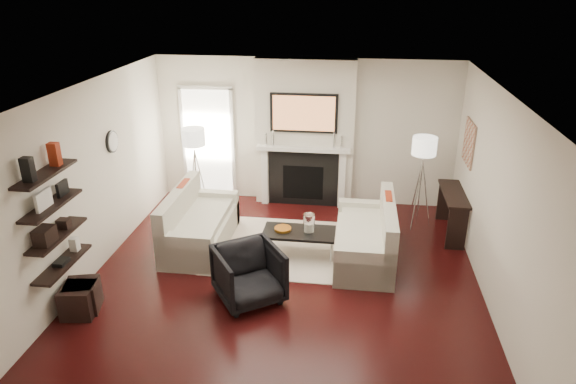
# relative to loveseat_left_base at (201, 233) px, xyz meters

# --- Properties ---
(room_envelope) EXTENTS (6.00, 6.00, 6.00)m
(room_envelope) POSITION_rel_loveseat_left_base_xyz_m (1.45, -0.95, 1.14)
(room_envelope) COLOR black
(room_envelope) RESTS_ON ground
(chimney_breast) EXTENTS (1.80, 0.25, 2.70)m
(chimney_breast) POSITION_rel_loveseat_left_base_xyz_m (1.45, 1.92, 1.14)
(chimney_breast) COLOR silver
(chimney_breast) RESTS_ON floor
(fireplace_surround) EXTENTS (1.30, 0.02, 1.04)m
(fireplace_surround) POSITION_rel_loveseat_left_base_xyz_m (1.45, 1.79, 0.31)
(fireplace_surround) COLOR black
(fireplace_surround) RESTS_ON floor
(firebox) EXTENTS (0.75, 0.02, 0.65)m
(firebox) POSITION_rel_loveseat_left_base_xyz_m (1.45, 1.78, 0.24)
(firebox) COLOR black
(firebox) RESTS_ON floor
(mantel_pilaster_l) EXTENTS (0.12, 0.08, 1.10)m
(mantel_pilaster_l) POSITION_rel_loveseat_left_base_xyz_m (0.73, 1.76, 0.34)
(mantel_pilaster_l) COLOR white
(mantel_pilaster_l) RESTS_ON floor
(mantel_pilaster_r) EXTENTS (0.12, 0.08, 1.10)m
(mantel_pilaster_r) POSITION_rel_loveseat_left_base_xyz_m (2.17, 1.76, 0.34)
(mantel_pilaster_r) COLOR white
(mantel_pilaster_r) RESTS_ON floor
(mantel_shelf) EXTENTS (1.70, 0.18, 0.07)m
(mantel_shelf) POSITION_rel_loveseat_left_base_xyz_m (1.45, 1.74, 0.91)
(mantel_shelf) COLOR white
(mantel_shelf) RESTS_ON chimney_breast
(tv_body) EXTENTS (1.20, 0.06, 0.70)m
(tv_body) POSITION_rel_loveseat_left_base_xyz_m (1.45, 1.76, 1.57)
(tv_body) COLOR black
(tv_body) RESTS_ON chimney_breast
(tv_screen) EXTENTS (1.10, 0.00, 0.62)m
(tv_screen) POSITION_rel_loveseat_left_base_xyz_m (1.45, 1.73, 1.57)
(tv_screen) COLOR #BF723F
(tv_screen) RESTS_ON tv_body
(candlestick_l_tall) EXTENTS (0.04, 0.04, 0.30)m
(candlestick_l_tall) POSITION_rel_loveseat_left_base_xyz_m (0.90, 1.75, 1.09)
(candlestick_l_tall) COLOR silver
(candlestick_l_tall) RESTS_ON mantel_shelf
(candlestick_l_short) EXTENTS (0.04, 0.04, 0.24)m
(candlestick_l_short) POSITION_rel_loveseat_left_base_xyz_m (0.77, 1.75, 1.06)
(candlestick_l_short) COLOR silver
(candlestick_l_short) RESTS_ON mantel_shelf
(candlestick_r_tall) EXTENTS (0.04, 0.04, 0.30)m
(candlestick_r_tall) POSITION_rel_loveseat_left_base_xyz_m (2.00, 1.75, 1.09)
(candlestick_r_tall) COLOR silver
(candlestick_r_tall) RESTS_ON mantel_shelf
(candlestick_r_short) EXTENTS (0.04, 0.04, 0.24)m
(candlestick_r_short) POSITION_rel_loveseat_left_base_xyz_m (2.13, 1.75, 1.06)
(candlestick_r_short) COLOR silver
(candlestick_r_short) RESTS_ON mantel_shelf
(hallway_panel) EXTENTS (0.90, 0.02, 2.10)m
(hallway_panel) POSITION_rel_loveseat_left_base_xyz_m (-0.40, 2.03, 0.84)
(hallway_panel) COLOR white
(hallway_panel) RESTS_ON floor
(door_trim_l) EXTENTS (0.06, 0.06, 2.16)m
(door_trim_l) POSITION_rel_loveseat_left_base_xyz_m (-0.88, 2.01, 0.84)
(door_trim_l) COLOR white
(door_trim_l) RESTS_ON floor
(door_trim_r) EXTENTS (0.06, 0.06, 2.16)m
(door_trim_r) POSITION_rel_loveseat_left_base_xyz_m (0.08, 2.01, 0.84)
(door_trim_r) COLOR white
(door_trim_r) RESTS_ON floor
(door_trim_top) EXTENTS (1.02, 0.06, 0.06)m
(door_trim_top) POSITION_rel_loveseat_left_base_xyz_m (-0.40, 2.01, 1.92)
(door_trim_top) COLOR white
(door_trim_top) RESTS_ON wall_back
(rug) EXTENTS (2.60, 2.00, 0.01)m
(rug) POSITION_rel_loveseat_left_base_xyz_m (1.48, 0.08, -0.20)
(rug) COLOR beige
(rug) RESTS_ON floor
(loveseat_left_base) EXTENTS (0.85, 1.80, 0.42)m
(loveseat_left_base) POSITION_rel_loveseat_left_base_xyz_m (0.00, 0.00, 0.00)
(loveseat_left_base) COLOR beige
(loveseat_left_base) RESTS_ON floor
(loveseat_left_back) EXTENTS (0.18, 1.80, 0.80)m
(loveseat_left_back) POSITION_rel_loveseat_left_base_xyz_m (-0.33, 0.00, 0.32)
(loveseat_left_back) COLOR beige
(loveseat_left_back) RESTS_ON floor
(loveseat_left_arm_n) EXTENTS (0.85, 0.18, 0.60)m
(loveseat_left_arm_n) POSITION_rel_loveseat_left_base_xyz_m (0.00, -0.81, 0.09)
(loveseat_left_arm_n) COLOR beige
(loveseat_left_arm_n) RESTS_ON floor
(loveseat_left_arm_s) EXTENTS (0.85, 0.18, 0.60)m
(loveseat_left_arm_s) POSITION_rel_loveseat_left_base_xyz_m (0.00, 0.81, 0.09)
(loveseat_left_arm_s) COLOR beige
(loveseat_left_arm_s) RESTS_ON floor
(loveseat_left_cushion) EXTENTS (0.63, 1.44, 0.10)m
(loveseat_left_cushion) POSITION_rel_loveseat_left_base_xyz_m (0.05, -0.00, 0.26)
(loveseat_left_cushion) COLOR beige
(loveseat_left_cushion) RESTS_ON loveseat_left_base
(pillow_left_orange) EXTENTS (0.10, 0.42, 0.42)m
(pillow_left_orange) POSITION_rel_loveseat_left_base_xyz_m (-0.33, 0.30, 0.52)
(pillow_left_orange) COLOR maroon
(pillow_left_orange) RESTS_ON loveseat_left_cushion
(pillow_left_charcoal) EXTENTS (0.10, 0.40, 0.40)m
(pillow_left_charcoal) POSITION_rel_loveseat_left_base_xyz_m (-0.33, -0.30, 0.51)
(pillow_left_charcoal) COLOR black
(pillow_left_charcoal) RESTS_ON loveseat_left_cushion
(loveseat_right_base) EXTENTS (0.85, 1.80, 0.42)m
(loveseat_right_base) POSITION_rel_loveseat_left_base_xyz_m (2.59, -0.09, 0.00)
(loveseat_right_base) COLOR beige
(loveseat_right_base) RESTS_ON floor
(loveseat_right_back) EXTENTS (0.18, 1.80, 0.80)m
(loveseat_right_back) POSITION_rel_loveseat_left_base_xyz_m (2.92, -0.09, 0.32)
(loveseat_right_back) COLOR beige
(loveseat_right_back) RESTS_ON floor
(loveseat_right_arm_n) EXTENTS (0.85, 0.18, 0.60)m
(loveseat_right_arm_n) POSITION_rel_loveseat_left_base_xyz_m (2.59, -0.90, 0.09)
(loveseat_right_arm_n) COLOR beige
(loveseat_right_arm_n) RESTS_ON floor
(loveseat_right_arm_s) EXTENTS (0.85, 0.18, 0.60)m
(loveseat_right_arm_s) POSITION_rel_loveseat_left_base_xyz_m (2.59, 0.72, 0.09)
(loveseat_right_arm_s) COLOR beige
(loveseat_right_arm_s) RESTS_ON floor
(loveseat_right_cushion) EXTENTS (0.63, 1.44, 0.10)m
(loveseat_right_cushion) POSITION_rel_loveseat_left_base_xyz_m (2.54, -0.09, 0.26)
(loveseat_right_cushion) COLOR beige
(loveseat_right_cushion) RESTS_ON loveseat_right_base
(pillow_right_orange) EXTENTS (0.10, 0.42, 0.42)m
(pillow_right_orange) POSITION_rel_loveseat_left_base_xyz_m (2.92, 0.21, 0.52)
(pillow_right_orange) COLOR maroon
(pillow_right_orange) RESTS_ON loveseat_right_cushion
(pillow_right_charcoal) EXTENTS (0.10, 0.40, 0.40)m
(pillow_right_charcoal) POSITION_rel_loveseat_left_base_xyz_m (2.92, -0.39, 0.51)
(pillow_right_charcoal) COLOR black
(pillow_right_charcoal) RESTS_ON loveseat_right_cushion
(coffee_table) EXTENTS (1.10, 0.55, 0.04)m
(coffee_table) POSITION_rel_loveseat_left_base_xyz_m (1.60, -0.14, 0.19)
(coffee_table) COLOR black
(coffee_table) RESTS_ON floor
(coffee_leg_nw) EXTENTS (0.02, 0.02, 0.38)m
(coffee_leg_nw) POSITION_rel_loveseat_left_base_xyz_m (1.10, -0.36, -0.02)
(coffee_leg_nw) COLOR silver
(coffee_leg_nw) RESTS_ON floor
(coffee_leg_ne) EXTENTS (0.02, 0.02, 0.38)m
(coffee_leg_ne) POSITION_rel_loveseat_left_base_xyz_m (2.10, -0.36, -0.02)
(coffee_leg_ne) COLOR silver
(coffee_leg_ne) RESTS_ON floor
(coffee_leg_sw) EXTENTS (0.02, 0.02, 0.38)m
(coffee_leg_sw) POSITION_rel_loveseat_left_base_xyz_m (1.10, 0.08, -0.02)
(coffee_leg_sw) COLOR silver
(coffee_leg_sw) RESTS_ON floor
(coffee_leg_se) EXTENTS (0.02, 0.02, 0.38)m
(coffee_leg_se) POSITION_rel_loveseat_left_base_xyz_m (2.10, 0.08, -0.02)
(coffee_leg_se) COLOR silver
(coffee_leg_se) RESTS_ON floor
(hurricane_glass) EXTENTS (0.18, 0.18, 0.31)m
(hurricane_glass) POSITION_rel_loveseat_left_base_xyz_m (1.75, -0.14, 0.35)
(hurricane_glass) COLOR white
(hurricane_glass) RESTS_ON coffee_table
(hurricane_candle) EXTENTS (0.09, 0.09, 0.14)m
(hurricane_candle) POSITION_rel_loveseat_left_base_xyz_m (1.75, -0.14, 0.29)
(hurricane_candle) COLOR white
(hurricane_candle) RESTS_ON coffee_table
(copper_bowl) EXTENTS (0.26, 0.26, 0.04)m
(copper_bowl) POSITION_rel_loveseat_left_base_xyz_m (1.35, -0.14, 0.24)
(copper_bowl) COLOR #A0621A
(copper_bowl) RESTS_ON coffee_table
(armchair) EXTENTS (1.08, 1.07, 0.82)m
(armchair) POSITION_rel_loveseat_left_base_xyz_m (1.07, -1.38, 0.20)
(armchair) COLOR black
(armchair) RESTS_ON floor
(lamp_left_post) EXTENTS (0.02, 0.02, 1.20)m
(lamp_left_post) POSITION_rel_loveseat_left_base_xyz_m (-0.40, 1.16, 0.39)
(lamp_left_post) COLOR silver
(lamp_left_post) RESTS_ON floor
(lamp_left_shade) EXTENTS (0.40, 0.40, 0.30)m
(lamp_left_shade) POSITION_rel_loveseat_left_base_xyz_m (-0.40, 1.16, 1.24)
(lamp_left_shade) COLOR white
(lamp_left_shade) RESTS_ON lamp_left_post
(lamp_left_leg_a) EXTENTS (0.25, 0.02, 1.23)m
(lamp_left_leg_a) POSITION_rel_loveseat_left_base_xyz_m (-0.29, 1.16, 0.39)
(lamp_left_leg_a) COLOR silver
(lamp_left_leg_a) RESTS_ON floor
(lamp_left_leg_b) EXTENTS (0.14, 0.22, 1.23)m
(lamp_left_leg_b) POSITION_rel_loveseat_left_base_xyz_m (-0.45, 1.26, 0.39)
(lamp_left_leg_b) COLOR silver
(lamp_left_leg_b) RESTS_ON floor
(lamp_left_leg_c) EXTENTS (0.14, 0.22, 1.23)m
(lamp_left_leg_c) POSITION_rel_loveseat_left_base_xyz_m (-0.45, 1.06, 0.39)
(lamp_left_leg_c) COLOR silver
(lamp_left_leg_c) RESTS_ON floor
(lamp_right_post) EXTENTS (0.02, 0.02, 1.20)m
(lamp_right_post) POSITION_rel_loveseat_left_base_xyz_m (3.50, 1.16, 0.39)
(lamp_right_post) COLOR silver
(lamp_right_post) RESTS_ON floor
(lamp_right_shade) EXTENTS (0.40, 0.40, 0.30)m
(lamp_right_shade) POSITION_rel_loveseat_left_base_xyz_m (3.50, 1.16, 1.24)
(lamp_right_shade) COLOR white
(lamp_right_shade) RESTS_ON lamp_right_post
(lamp_right_leg_a) EXTENTS (0.25, 0.02, 1.23)m
(lamp_right_leg_a) POSITION_rel_loveseat_left_base_xyz_m (3.61, 1.16, 0.39)
(lamp_right_leg_a) COLOR silver
(lamp_right_leg_a) RESTS_ON floor
(lamp_right_leg_b) EXTENTS (0.14, 0.22, 1.23)m
(lamp_right_leg_b) POSITION_rel_loveseat_left_base_xyz_m (3.45, 1.25, 0.39)
(lamp_right_leg_b) COLOR silver
(lamp_right_leg_b) RESTS_ON floor
(lamp_right_leg_c) EXTENTS (0.14, 0.22, 1.23)m
(lamp_right_leg_c) POSITION_rel_loveseat_left_base_xyz_m (3.45, 1.06, 0.39)
(lamp_right_leg_c) COLOR silver
(lamp_right_leg_c) RESTS_ON floor
(console_top) EXTENTS (0.35, 1.20, 0.04)m
(console_top) POSITION_rel_loveseat_left_base_xyz_m (4.02, 0.93, 0.52)
(console_top) COLOR black
(console_top) RESTS_ON floor
(console_leg_n) EXTENTS (0.30, 0.04, 0.71)m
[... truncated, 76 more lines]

